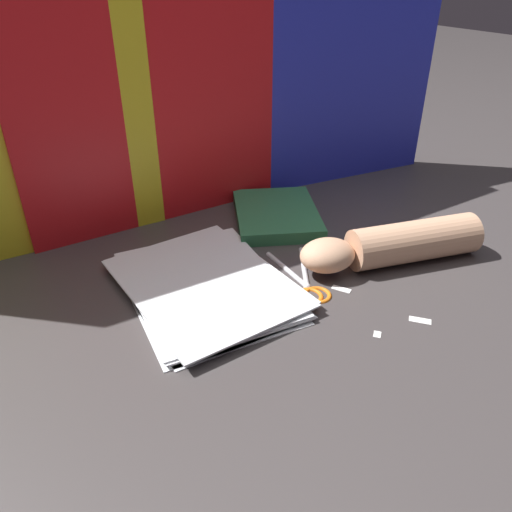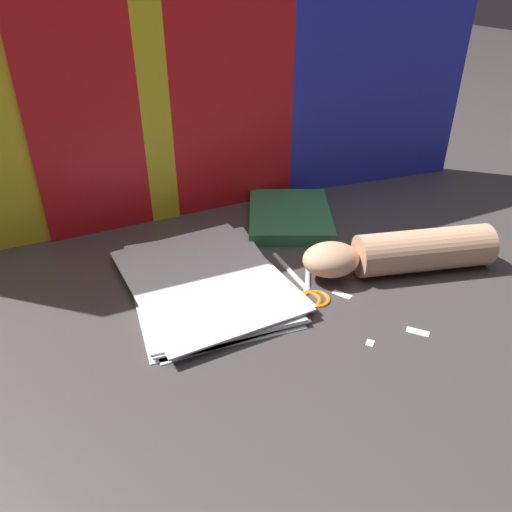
{
  "view_description": "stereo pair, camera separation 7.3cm",
  "coord_description": "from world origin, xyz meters",
  "px_view_note": "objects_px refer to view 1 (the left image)",
  "views": [
    {
      "loc": [
        -0.36,
        -0.53,
        0.46
      ],
      "look_at": [
        -0.02,
        0.03,
        0.06
      ],
      "focal_mm": 35.0,
      "sensor_mm": 36.0,
      "label": 1
    },
    {
      "loc": [
        -0.3,
        -0.56,
        0.46
      ],
      "look_at": [
        -0.02,
        0.03,
        0.06
      ],
      "focal_mm": 35.0,
      "sensor_mm": 36.0,
      "label": 2
    }
  ],
  "objects_px": {
    "book_closed": "(276,214)",
    "scissors": "(306,282)",
    "hand_forearm": "(394,244)",
    "paper_stack": "(205,285)"
  },
  "relations": [
    {
      "from": "paper_stack",
      "to": "scissors",
      "type": "bearing_deg",
      "value": -26.6
    },
    {
      "from": "book_closed",
      "to": "scissors",
      "type": "height_order",
      "value": "book_closed"
    },
    {
      "from": "paper_stack",
      "to": "book_closed",
      "type": "height_order",
      "value": "book_closed"
    },
    {
      "from": "paper_stack",
      "to": "book_closed",
      "type": "xyz_separation_m",
      "value": [
        0.23,
        0.15,
        0.0
      ]
    },
    {
      "from": "book_closed",
      "to": "hand_forearm",
      "type": "height_order",
      "value": "hand_forearm"
    },
    {
      "from": "book_closed",
      "to": "hand_forearm",
      "type": "relative_size",
      "value": 0.77
    },
    {
      "from": "paper_stack",
      "to": "scissors",
      "type": "xyz_separation_m",
      "value": [
        0.15,
        -0.07,
        -0.0
      ]
    },
    {
      "from": "scissors",
      "to": "hand_forearm",
      "type": "height_order",
      "value": "hand_forearm"
    },
    {
      "from": "scissors",
      "to": "hand_forearm",
      "type": "relative_size",
      "value": 0.53
    },
    {
      "from": "book_closed",
      "to": "scissors",
      "type": "relative_size",
      "value": 1.47
    }
  ]
}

